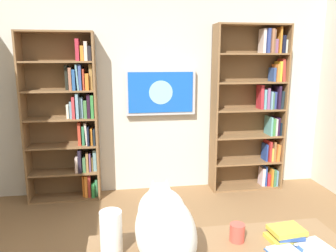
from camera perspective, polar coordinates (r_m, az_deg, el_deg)
wall_back at (r=4.11m, az=-2.04°, el=7.14°), size 4.52×0.06×2.70m
bookshelf_left at (r=4.31m, az=15.12°, el=3.17°), size 0.92×0.28×2.09m
bookshelf_right at (r=4.00m, az=-16.78°, el=1.41°), size 0.84×0.28×1.98m
wall_mounted_tv at (r=4.03m, az=-1.32°, el=5.95°), size 0.87×0.07×0.57m
cat at (r=1.67m, az=-0.71°, el=-16.78°), size 0.29×0.71×0.33m
paper_towel_roll at (r=1.72m, az=-9.94°, el=-18.01°), size 0.11×0.11×0.23m
coffee_mug at (r=1.87m, az=12.03°, el=-17.80°), size 0.08×0.08×0.10m
desk_book_stack at (r=1.95m, az=19.94°, el=-17.33°), size 0.20×0.15×0.07m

